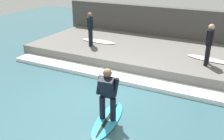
{
  "coord_description": "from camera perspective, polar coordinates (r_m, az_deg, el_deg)",
  "views": [
    {
      "loc": [
        -6.57,
        -3.72,
        4.11
      ],
      "look_at": [
        0.69,
        0.0,
        0.7
      ],
      "focal_mm": 42.0,
      "sensor_mm": 36.0,
      "label": 1
    }
  ],
  "objects": [
    {
      "name": "surfboard_waiting_far",
      "position": [
        12.72,
        -2.93,
        6.3
      ],
      "size": [
        0.54,
        1.81,
        0.06
      ],
      "color": "beige",
      "rests_on": "concrete_ledge"
    },
    {
      "name": "surfer_waiting_near",
      "position": [
        10.23,
        20.42,
        5.68
      ],
      "size": [
        0.52,
        0.23,
        1.54
      ],
      "color": "black",
      "rests_on": "concrete_ledge"
    },
    {
      "name": "surfer_riding",
      "position": [
        6.97,
        -0.98,
        -4.82
      ],
      "size": [
        0.5,
        0.66,
        1.5
      ],
      "color": "black",
      "rests_on": "surfboard_riding"
    },
    {
      "name": "surfer_waiting_far",
      "position": [
        11.96,
        -4.74,
        9.27
      ],
      "size": [
        0.49,
        0.36,
        1.52
      ],
      "color": "black",
      "rests_on": "concrete_ledge"
    },
    {
      "name": "concrete_ledge",
      "position": [
        11.95,
        7.51,
        3.64
      ],
      "size": [
        4.4,
        10.52,
        0.5
      ],
      "primitive_type": "cube",
      "color": "#66635E",
      "rests_on": "ground_plane"
    },
    {
      "name": "surfboard_riding",
      "position": [
        7.41,
        -0.93,
        -10.75
      ],
      "size": [
        2.03,
        0.87,
        0.07
      ],
      "color": "#2DADD1",
      "rests_on": "ground_plane"
    },
    {
      "name": "back_wall",
      "position": [
        14.0,
        11.17,
        9.35
      ],
      "size": [
        0.5,
        11.05,
        1.96
      ],
      "primitive_type": "cube",
      "color": "#474442",
      "rests_on": "ground_plane"
    },
    {
      "name": "ground_plane",
      "position": [
        8.6,
        -2.11,
        -5.89
      ],
      "size": [
        28.0,
        28.0,
        0.0
      ],
      "primitive_type": "plane",
      "color": "#335B66"
    },
    {
      "name": "wave_foam_crest",
      "position": [
        9.78,
        2.23,
        -1.7
      ],
      "size": [
        0.77,
        10.0,
        0.15
      ],
      "primitive_type": "cube",
      "color": "white",
      "rests_on": "ground_plane"
    },
    {
      "name": "surfboard_waiting_near",
      "position": [
        11.01,
        20.15,
        2.25
      ],
      "size": [
        0.81,
        1.77,
        0.06
      ],
      "color": "white",
      "rests_on": "concrete_ledge"
    }
  ]
}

